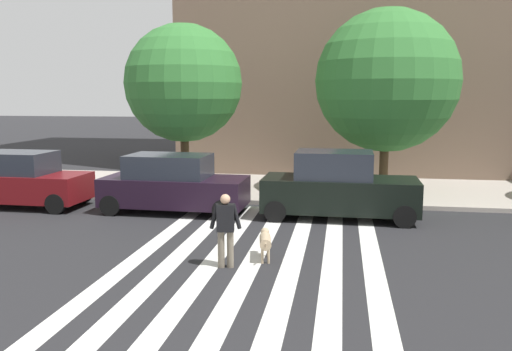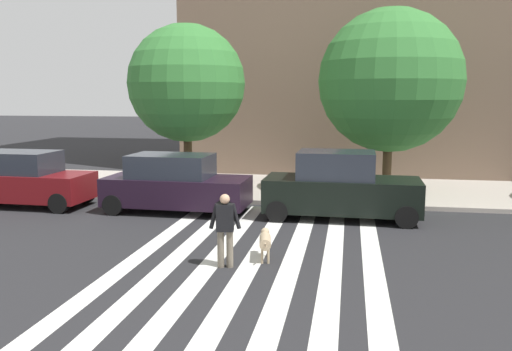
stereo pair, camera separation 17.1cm
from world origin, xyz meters
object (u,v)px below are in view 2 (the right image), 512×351
Objects in this scene: parked_car_near_curb at (23,180)px; parked_car_behind_first at (176,184)px; street_tree_nearest at (187,83)px; dog_on_leash at (265,241)px; street_tree_middle at (390,81)px; parked_car_third_in_line at (340,187)px; pedestrian_dog_walker at (225,226)px.

parked_car_behind_first reaches higher than parked_car_near_curb.
street_tree_nearest is at bearing 98.74° from parked_car_behind_first.
parked_car_near_curb is at bearing 153.96° from dog_on_leash.
street_tree_middle reaches higher than parked_car_near_curb.
street_tree_nearest is at bearing -172.28° from street_tree_middle.
parked_car_third_in_line reaches higher than parked_car_near_curb.
parked_car_near_curb is 0.97× the size of parked_car_third_in_line.
parked_car_near_curb is at bearing -179.99° from parked_car_behind_first.
parked_car_near_curb is 10.72m from parked_car_third_in_line.
street_tree_middle is 9.54m from dog_on_leash.
parked_car_near_curb is 5.45m from parked_car_behind_first.
dog_on_leash is (3.65, -4.45, -0.47)m from parked_car_behind_first.
parked_car_near_curb is 13.31m from street_tree_middle.
street_tree_middle is (12.34, 3.67, 3.36)m from parked_car_near_curb.
parked_car_behind_first is 5.27m from parked_car_third_in_line.
parked_car_near_curb is 0.74× the size of street_tree_nearest.
street_tree_middle is at bearing 7.72° from street_tree_nearest.
street_tree_middle is at bearing 28.09° from parked_car_behind_first.
street_tree_nearest reaches higher than parked_car_behind_first.
street_tree_nearest is at bearing 119.67° from dog_on_leash.
street_tree_middle is at bearing 68.31° from dog_on_leash.
pedestrian_dog_walker is (-2.39, -5.16, -0.04)m from parked_car_third_in_line.
street_tree_nearest is 9.11m from pedestrian_dog_walker.
parked_car_third_in_line is 5.20m from street_tree_middle.
street_tree_middle reaches higher than parked_car_third_in_line.
street_tree_middle is 10.26m from pedestrian_dog_walker.
parked_car_near_curb is 0.68× the size of street_tree_middle.
parked_car_near_curb reaches higher than pedestrian_dog_walker.
pedestrian_dog_walker is at bearing -137.43° from dog_on_leash.
dog_on_leash is at bearing -109.92° from parked_car_third_in_line.
street_tree_nearest reaches higher than parked_car_near_curb.
dog_on_leash is at bearing 42.57° from pedestrian_dog_walker.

